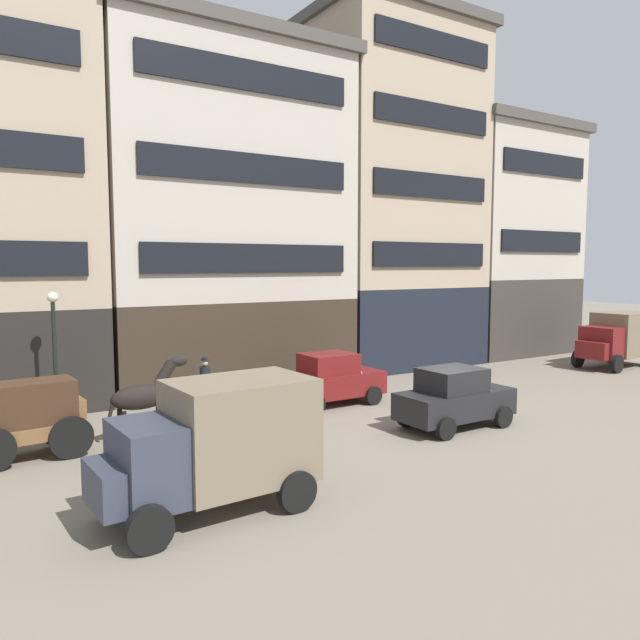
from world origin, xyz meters
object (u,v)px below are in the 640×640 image
delivery_truck_near (616,337)px  pedestrian_officer (205,381)px  fire_hydrant_curbside (26,420)px  streetlamp_curbside (54,340)px  sedan_dark (454,398)px  sedan_parked_curb (331,379)px  draft_horse (145,396)px  cargo_wagon (29,414)px  delivery_truck_far (214,442)px

delivery_truck_near → pedestrian_officer: size_ratio=2.48×
delivery_truck_near → fire_hydrant_curbside: (-25.53, 2.33, -1.00)m
pedestrian_officer → streetlamp_curbside: (-4.63, 0.35, 1.69)m
sedan_dark → streetlamp_curbside: bearing=147.4°
sedan_parked_curb → streetlamp_curbside: (-8.65, 2.05, 1.76)m
sedan_dark → sedan_parked_curb: bearing=109.0°
draft_horse → cargo_wagon: bearing=-179.9°
cargo_wagon → fire_hydrant_curbside: bearing=85.9°
delivery_truck_far → sedan_parked_curb: size_ratio=1.19×
draft_horse → delivery_truck_far: (-0.22, -5.65, 0.15)m
cargo_wagon → streetlamp_curbside: (1.08, 2.87, 1.52)m
sedan_parked_curb → sedan_dark: bearing=-71.0°
cargo_wagon → delivery_truck_far: delivery_truck_far is taller
draft_horse → streetlamp_curbside: 3.70m
draft_horse → sedan_dark: draft_horse is taller
draft_horse → delivery_truck_far: size_ratio=0.53×
sedan_parked_curb → pedestrian_officer: 4.36m
draft_horse → streetlamp_curbside: streetlamp_curbside is taller
cargo_wagon → sedan_dark: 11.84m
delivery_truck_near → delivery_truck_far: size_ratio=1.00×
draft_horse → streetlamp_curbside: (-1.87, 2.86, 1.40)m
sedan_dark → sedan_parked_curb: 4.72m
pedestrian_officer → delivery_truck_far: bearing=-110.0°
delivery_truck_far → pedestrian_officer: size_ratio=2.47×
cargo_wagon → streetlamp_curbside: size_ratio=0.73×
cargo_wagon → pedestrian_officer: bearing=23.8°
delivery_truck_near → fire_hydrant_curbside: delivery_truck_near is taller
fire_hydrant_curbside → delivery_truck_far: bearing=-72.4°
delivery_truck_near → pedestrian_officer: delivery_truck_near is taller
draft_horse → streetlamp_curbside: size_ratio=0.57×
delivery_truck_near → sedan_dark: bearing=-165.4°
delivery_truck_far → streetlamp_curbside: 8.76m
sedan_dark → pedestrian_officer: sedan_dark is taller
streetlamp_curbside → fire_hydrant_curbside: size_ratio=4.96×
draft_horse → sedan_dark: 9.09m
delivery_truck_far → pedestrian_officer: (2.98, 8.15, -0.44)m
cargo_wagon → delivery_truck_far: bearing=-64.2°
delivery_truck_near → pedestrian_officer: 20.15m
cargo_wagon → sedan_dark: size_ratio=0.81×
sedan_dark → draft_horse: bearing=156.3°
cargo_wagon → pedestrian_officer: (5.71, 2.51, -0.17)m
sedan_parked_curb → streetlamp_curbside: bearing=166.7°
draft_horse → sedan_dark: bearing=-23.7°
pedestrian_officer → fire_hydrant_curbside: (-5.53, -0.08, -0.55)m
sedan_dark → pedestrian_officer: size_ratio=2.07×
delivery_truck_near → sedan_dark: 14.93m
cargo_wagon → delivery_truck_near: bearing=0.2°
streetlamp_curbside → fire_hydrant_curbside: 2.46m
draft_horse → sedan_parked_curb: 6.84m
sedan_parked_curb → streetlamp_curbside: 9.06m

